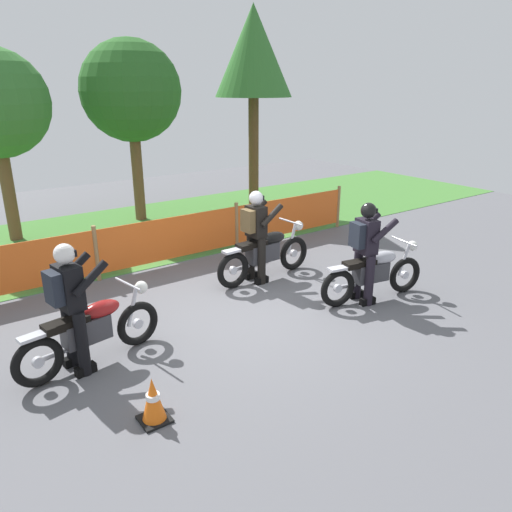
{
  "coord_description": "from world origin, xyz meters",
  "views": [
    {
      "loc": [
        -4.08,
        -5.82,
        3.46
      ],
      "look_at": [
        0.14,
        0.05,
        0.9
      ],
      "focal_mm": 34.29,
      "sensor_mm": 36.0,
      "label": 1
    }
  ],
  "objects_px": {
    "motorcycle_lead": "(265,253)",
    "rider_third": "(365,247)",
    "motorcycle_trailing": "(91,331)",
    "rider_trailing": "(70,302)",
    "traffic_cone": "(153,400)",
    "motorcycle_third": "(374,273)",
    "rider_lead": "(256,232)"
  },
  "relations": [
    {
      "from": "motorcycle_lead",
      "to": "rider_third",
      "type": "relative_size",
      "value": 1.26
    },
    {
      "from": "motorcycle_trailing",
      "to": "rider_trailing",
      "type": "height_order",
      "value": "rider_trailing"
    },
    {
      "from": "motorcycle_lead",
      "to": "traffic_cone",
      "type": "relative_size",
      "value": 4.02
    },
    {
      "from": "motorcycle_lead",
      "to": "rider_third",
      "type": "bearing_deg",
      "value": -71.68
    },
    {
      "from": "motorcycle_lead",
      "to": "rider_third",
      "type": "distance_m",
      "value": 1.96
    },
    {
      "from": "motorcycle_trailing",
      "to": "motorcycle_third",
      "type": "relative_size",
      "value": 1.0
    },
    {
      "from": "motorcycle_lead",
      "to": "motorcycle_third",
      "type": "bearing_deg",
      "value": -66.34
    },
    {
      "from": "motorcycle_third",
      "to": "rider_trailing",
      "type": "height_order",
      "value": "rider_trailing"
    },
    {
      "from": "motorcycle_trailing",
      "to": "motorcycle_third",
      "type": "height_order",
      "value": "motorcycle_third"
    },
    {
      "from": "motorcycle_trailing",
      "to": "rider_trailing",
      "type": "relative_size",
      "value": 1.19
    },
    {
      "from": "motorcycle_trailing",
      "to": "traffic_cone",
      "type": "xyz_separation_m",
      "value": [
        0.14,
        -1.54,
        -0.2
      ]
    },
    {
      "from": "rider_lead",
      "to": "motorcycle_third",
      "type": "bearing_deg",
      "value": -60.62
    },
    {
      "from": "rider_lead",
      "to": "rider_trailing",
      "type": "bearing_deg",
      "value": -166.03
    },
    {
      "from": "motorcycle_third",
      "to": "rider_trailing",
      "type": "xyz_separation_m",
      "value": [
        -4.71,
        0.7,
        0.49
      ]
    },
    {
      "from": "motorcycle_trailing",
      "to": "rider_lead",
      "type": "relative_size",
      "value": 1.19
    },
    {
      "from": "motorcycle_lead",
      "to": "motorcycle_trailing",
      "type": "bearing_deg",
      "value": -166.48
    },
    {
      "from": "motorcycle_lead",
      "to": "motorcycle_trailing",
      "type": "xyz_separation_m",
      "value": [
        -3.58,
        -1.07,
        -0.02
      ]
    },
    {
      "from": "rider_trailing",
      "to": "traffic_cone",
      "type": "xyz_separation_m",
      "value": [
        0.36,
        -1.5,
        -0.69
      ]
    },
    {
      "from": "motorcycle_trailing",
      "to": "rider_lead",
      "type": "height_order",
      "value": "rider_lead"
    },
    {
      "from": "motorcycle_third",
      "to": "traffic_cone",
      "type": "relative_size",
      "value": 3.8
    },
    {
      "from": "rider_lead",
      "to": "traffic_cone",
      "type": "distance_m",
      "value": 4.19
    },
    {
      "from": "rider_lead",
      "to": "rider_trailing",
      "type": "distance_m",
      "value": 3.73
    },
    {
      "from": "motorcycle_trailing",
      "to": "rider_third",
      "type": "relative_size",
      "value": 1.19
    },
    {
      "from": "motorcycle_third",
      "to": "rider_lead",
      "type": "xyz_separation_m",
      "value": [
        -1.14,
        1.8,
        0.49
      ]
    },
    {
      "from": "motorcycle_lead",
      "to": "rider_third",
      "type": "xyz_separation_m",
      "value": [
        0.69,
        -1.77,
        0.46
      ]
    },
    {
      "from": "rider_trailing",
      "to": "rider_third",
      "type": "distance_m",
      "value": 4.54
    },
    {
      "from": "motorcycle_third",
      "to": "traffic_cone",
      "type": "distance_m",
      "value": 4.43
    },
    {
      "from": "traffic_cone",
      "to": "rider_trailing",
      "type": "bearing_deg",
      "value": 103.35
    },
    {
      "from": "traffic_cone",
      "to": "motorcycle_lead",
      "type": "bearing_deg",
      "value": 37.11
    },
    {
      "from": "rider_third",
      "to": "traffic_cone",
      "type": "height_order",
      "value": "rider_third"
    },
    {
      "from": "motorcycle_lead",
      "to": "motorcycle_third",
      "type": "xyz_separation_m",
      "value": [
        0.91,
        -1.81,
        -0.02
      ]
    },
    {
      "from": "rider_trailing",
      "to": "motorcycle_third",
      "type": "bearing_deg",
      "value": -18.57
    }
  ]
}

